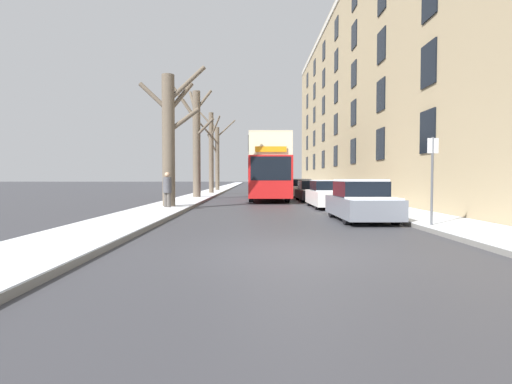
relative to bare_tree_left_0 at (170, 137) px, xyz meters
name	(u,v)px	position (x,y,z in m)	size (l,w,h in m)	color
ground_plane	(299,253)	(5.01, -11.47, -3.56)	(320.00, 320.00, 0.00)	#38383D
sidewalk_left	(225,187)	(-0.20, 41.53, -3.48)	(2.42, 130.00, 0.16)	slate
sidewalk_right	(293,187)	(10.22, 41.53, -3.48)	(2.42, 130.00, 0.16)	slate
terrace_facade_right	(387,97)	(15.92, 15.71, 5.15)	(9.10, 49.22, 17.41)	tan
bare_tree_left_0	(170,137)	(0.00, 0.00, 0.00)	(3.27, 1.08, 7.07)	brown
bare_tree_left_1	(196,140)	(-0.04, 9.50, 0.75)	(3.23, 2.44, 8.23)	brown
bare_tree_left_2	(211,151)	(0.16, 17.63, 0.51)	(2.51, 2.48, 7.81)	brown
bare_tree_left_3	(217,156)	(-0.03, 26.66, 0.57)	(3.14, 3.99, 8.51)	brown
double_decker_bus	(267,165)	(5.10, 8.75, -1.13)	(2.62, 10.94, 4.28)	red
parked_car_0	(361,202)	(7.95, -5.32, -2.88)	(1.81, 4.11, 1.49)	slate
parked_car_1	(328,195)	(7.95, 0.97, -2.89)	(1.76, 4.41, 1.43)	silver
parked_car_2	(311,191)	(7.95, 7.02, -2.92)	(1.71, 4.46, 1.40)	black
parked_car_3	(301,189)	(7.95, 12.60, -2.89)	(1.81, 4.36, 1.46)	silver
pedestrian_left_sidewalk	(167,190)	(0.05, -0.85, -2.57)	(0.39, 0.39, 1.81)	#4C4742
street_sign_post	(432,177)	(9.30, -7.98, -2.01)	(0.32, 0.07, 2.72)	#4C4F54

